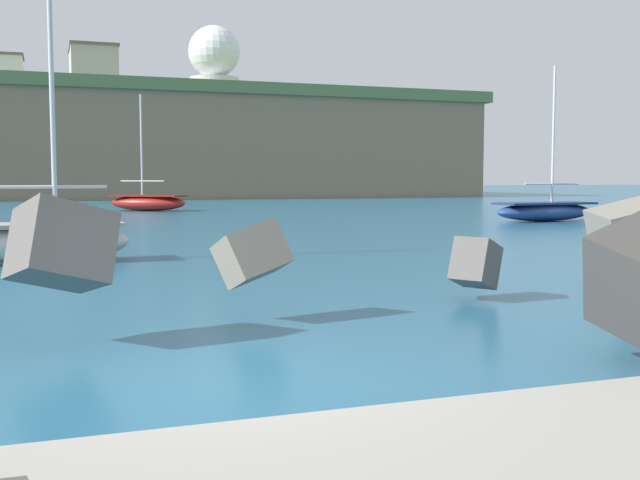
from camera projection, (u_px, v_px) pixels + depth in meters
name	position (u px, v px, depth m)	size (l,w,h in m)	color
ground_plane	(227.00, 386.00, 7.61)	(400.00, 400.00, 0.00)	#235B7A
breakwater_jetty	(272.00, 256.00, 9.70)	(30.10, 6.28, 2.69)	#4C4944
boat_near_left	(43.00, 240.00, 18.77)	(4.26, 1.82, 6.98)	beige
boat_mid_left	(148.00, 202.00, 49.03)	(5.30, 4.82, 7.45)	maroon
boat_far_left	(545.00, 210.00, 37.19)	(5.59, 2.29, 7.52)	navy
mooring_buoy_middle	(51.00, 216.00, 37.84)	(0.44, 0.44, 0.44)	silver
mooring_buoy_outer	(14.00, 237.00, 24.37)	(0.44, 0.44, 0.44)	silver
headland_bluff	(74.00, 145.00, 87.10)	(88.03, 35.59, 11.73)	#847056
radar_dome	(214.00, 64.00, 98.76)	(6.67, 6.67, 10.10)	silver
station_building_west	(94.00, 72.00, 90.04)	(5.49, 8.06, 5.82)	#B2ADA3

